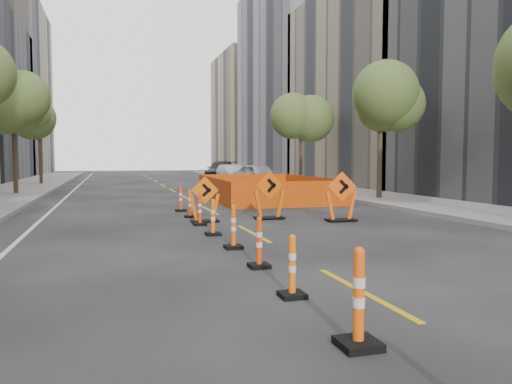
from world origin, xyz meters
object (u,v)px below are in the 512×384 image
object	(u,v)px
parked_car_far	(221,171)
channelizer_7	(190,204)
chevron_sign_right	(341,197)
channelizer_4	(233,227)
channelizer_5	(213,217)
channelizer_3	(259,242)
channelizer_2	(292,266)
channelizer_1	(359,298)
chevron_sign_left	(205,199)
channelizer_8	(181,198)
chevron_sign_center	(269,195)
parked_car_near	(258,175)
parked_car_mid	(232,174)
channelizer_6	(200,210)

from	to	relation	value
parked_car_far	channelizer_7	bearing A→B (deg)	-84.49
chevron_sign_right	parked_car_far	bearing A→B (deg)	88.13
channelizer_4	channelizer_5	size ratio (longest dim) A/B	1.02
channelizer_3	channelizer_7	distance (m)	7.98
channelizer_5	chevron_sign_right	size ratio (longest dim) A/B	0.60
channelizer_2	parked_car_far	bearing A→B (deg)	79.26
channelizer_1	channelizer_5	distance (m)	7.98
channelizer_5	channelizer_7	distance (m)	3.99
channelizer_7	chevron_sign_left	bearing A→B (deg)	-78.92
channelizer_2	channelizer_7	bearing A→B (deg)	89.69
parked_car_far	channelizer_2	bearing A→B (deg)	-80.72
channelizer_5	channelizer_8	bearing A→B (deg)	90.22
channelizer_5	channelizer_7	world-z (taller)	channelizer_5
chevron_sign_left	chevron_sign_center	world-z (taller)	chevron_sign_center
parked_car_near	parked_car_mid	xyz separation A→B (m)	(-0.57, 5.16, -0.07)
channelizer_2	chevron_sign_center	world-z (taller)	chevron_sign_center
channelizer_2	channelizer_7	xyz separation A→B (m)	(0.05, 9.98, 0.01)
channelizer_6	channelizer_8	distance (m)	3.99
channelizer_1	parked_car_far	distance (m)	39.19
channelizer_1	chevron_sign_center	world-z (taller)	chevron_sign_center
parked_car_far	channelizer_8	bearing A→B (deg)	-85.70
chevron_sign_center	channelizer_5	bearing A→B (deg)	-139.97
channelizer_6	channelizer_3	bearing A→B (deg)	-89.44
channelizer_8	channelizer_2	bearing A→B (deg)	-90.06
channelizer_8	chevron_sign_right	bearing A→B (deg)	-44.03
channelizer_1	channelizer_8	xyz separation A→B (m)	(0.01, 13.97, -0.05)
parked_car_mid	parked_car_near	bearing A→B (deg)	-85.51
chevron_sign_right	parked_car_far	size ratio (longest dim) A/B	0.27
channelizer_3	channelizer_4	world-z (taller)	channelizer_4
chevron_sign_center	parked_car_mid	bearing A→B (deg)	70.50
channelizer_1	chevron_sign_center	xyz separation A→B (m)	(2.47, 10.81, 0.25)
channelizer_5	parked_car_near	distance (m)	20.98
channelizer_2	channelizer_3	xyz separation A→B (m)	(0.10, 2.00, 0.01)
channelizer_1	channelizer_2	distance (m)	2.00
channelizer_3	chevron_sign_right	bearing A→B (deg)	52.07
channelizer_3	channelizer_5	xyz separation A→B (m)	(-0.06, 3.99, 0.00)
chevron_sign_right	parked_car_near	xyz separation A→B (m)	(2.63, 18.09, 0.01)
channelizer_1	parked_car_far	xyz separation A→B (m)	(6.93, 38.58, 0.29)
channelizer_3	chevron_sign_left	size ratio (longest dim) A/B	0.66
channelizer_5	channelizer_8	distance (m)	5.99
chevron_sign_right	parked_car_far	xyz separation A→B (m)	(2.44, 28.94, 0.05)
channelizer_2	channelizer_5	xyz separation A→B (m)	(0.04, 5.99, 0.02)
channelizer_5	parked_car_mid	xyz separation A→B (m)	(6.52, 24.91, 0.25)
channelizer_6	parked_car_mid	bearing A→B (deg)	74.12
channelizer_3	channelizer_1	bearing A→B (deg)	-91.31
channelizer_4	channelizer_3	bearing A→B (deg)	-89.99
parked_car_far	channelizer_6	bearing A→B (deg)	-83.54
channelizer_7	parked_car_near	distance (m)	17.27
chevron_sign_center	channelizer_8	bearing A→B (deg)	118.91
channelizer_5	channelizer_6	distance (m)	2.00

